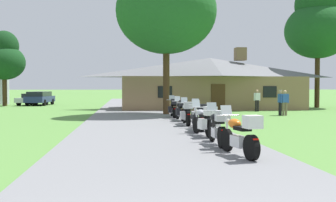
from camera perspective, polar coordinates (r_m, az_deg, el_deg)
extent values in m
plane|color=#56893D|center=(23.34, -3.56, -2.56)|extent=(500.00, 500.00, 0.00)
cube|color=slate|center=(21.35, -3.32, -2.91)|extent=(6.40, 80.00, 0.06)
cylinder|color=black|center=(11.23, 8.55, -5.61)|extent=(0.22, 0.65, 0.64)
cylinder|color=black|center=(9.95, 12.00, -6.63)|extent=(0.26, 0.66, 0.64)
cube|color=silver|center=(10.56, 10.22, -5.79)|extent=(0.35, 0.60, 0.30)
ellipsoid|color=orange|center=(10.74, 9.63, -3.23)|extent=(0.38, 0.56, 0.26)
cube|color=black|center=(10.34, 10.72, -3.95)|extent=(0.36, 0.56, 0.10)
cylinder|color=silver|center=(11.13, 8.66, -2.07)|extent=(0.66, 0.14, 0.03)
cylinder|color=silver|center=(11.19, 8.56, -3.79)|extent=(0.10, 0.24, 0.73)
cube|color=#B2BCC6|center=(11.21, 8.45, -1.32)|extent=(0.33, 0.16, 0.27)
sphere|color=silver|center=(11.14, 8.65, -2.78)|extent=(0.11, 0.11, 0.11)
cube|color=silver|center=(9.83, 12.17, -2.98)|extent=(0.46, 0.42, 0.32)
cube|color=red|center=(9.73, 12.62, -5.50)|extent=(0.14, 0.05, 0.06)
cylinder|color=silver|center=(10.31, 11.85, -6.88)|extent=(0.16, 0.55, 0.07)
cylinder|color=black|center=(13.21, 6.39, -4.45)|extent=(0.12, 0.64, 0.64)
cylinder|color=black|center=(11.82, 7.83, -5.23)|extent=(0.16, 0.64, 0.64)
cube|color=silver|center=(12.49, 7.09, -4.56)|extent=(0.27, 0.56, 0.30)
ellipsoid|color=black|center=(12.70, 6.84, -2.41)|extent=(0.31, 0.52, 0.26)
cube|color=black|center=(12.26, 7.30, -2.99)|extent=(0.29, 0.52, 0.10)
cylinder|color=silver|center=(13.11, 6.44, -1.43)|extent=(0.66, 0.04, 0.03)
cylinder|color=silver|center=(13.18, 6.39, -2.90)|extent=(0.06, 0.24, 0.73)
cube|color=#B2BCC6|center=(13.20, 6.35, -0.80)|extent=(0.32, 0.11, 0.27)
sphere|color=silver|center=(13.12, 6.43, -2.04)|extent=(0.11, 0.11, 0.11)
cube|color=#B7B7BC|center=(11.71, 7.91, -2.15)|extent=(0.40, 0.36, 0.32)
cube|color=red|center=(11.58, 8.09, -4.27)|extent=(0.14, 0.03, 0.06)
cylinder|color=silver|center=(12.17, 8.13, -5.49)|extent=(0.08, 0.55, 0.07)
cylinder|color=black|center=(15.49, 4.14, -3.49)|extent=(0.21, 0.65, 0.64)
cylinder|color=black|center=(14.14, 6.09, -4.02)|extent=(0.25, 0.66, 0.64)
cube|color=silver|center=(14.79, 5.10, -3.52)|extent=(0.35, 0.59, 0.30)
ellipsoid|color=#B2B5BC|center=(15.00, 4.75, -1.72)|extent=(0.38, 0.56, 0.26)
cube|color=black|center=(14.57, 5.37, -2.18)|extent=(0.36, 0.56, 0.10)
cylinder|color=silver|center=(15.40, 4.19, -0.91)|extent=(0.66, 0.14, 0.03)
cylinder|color=silver|center=(15.46, 4.14, -2.16)|extent=(0.10, 0.24, 0.73)
cube|color=#B2BCC6|center=(15.49, 4.07, -0.37)|extent=(0.33, 0.16, 0.27)
sphere|color=silver|center=(15.41, 4.19, -1.43)|extent=(0.11, 0.11, 0.11)
cube|color=silver|center=(14.05, 6.17, -1.45)|extent=(0.45, 0.42, 0.32)
cube|color=red|center=(13.92, 6.42, -3.20)|extent=(0.14, 0.05, 0.06)
cylinder|color=silver|center=(14.50, 6.14, -4.27)|extent=(0.16, 0.55, 0.07)
cube|color=silver|center=(14.08, 5.03, -3.31)|extent=(0.26, 0.43, 0.36)
cube|color=silver|center=(14.27, 6.99, -3.25)|extent=(0.26, 0.43, 0.36)
cylinder|color=black|center=(17.48, 4.03, -2.86)|extent=(0.12, 0.64, 0.64)
cylinder|color=black|center=(16.07, 4.88, -3.29)|extent=(0.16, 0.64, 0.64)
cube|color=silver|center=(16.75, 4.45, -2.87)|extent=(0.27, 0.56, 0.30)
ellipsoid|color=silver|center=(16.97, 4.30, -1.28)|extent=(0.31, 0.52, 0.26)
cube|color=black|center=(16.53, 4.57, -1.68)|extent=(0.29, 0.52, 0.10)
cylinder|color=silver|center=(17.40, 4.06, -0.57)|extent=(0.66, 0.04, 0.03)
cylinder|color=silver|center=(17.45, 4.04, -1.68)|extent=(0.06, 0.24, 0.73)
cube|color=#B2BCC6|center=(17.49, 4.01, -0.10)|extent=(0.32, 0.11, 0.27)
sphere|color=silver|center=(17.40, 4.06, -1.03)|extent=(0.11, 0.11, 0.11)
cube|color=black|center=(15.97, 4.92, -1.02)|extent=(0.40, 0.37, 0.32)
cube|color=red|center=(15.83, 5.02, -2.56)|extent=(0.14, 0.03, 0.06)
cylinder|color=silver|center=(16.42, 5.16, -3.53)|extent=(0.08, 0.55, 0.07)
cube|color=black|center=(16.06, 3.93, -2.65)|extent=(0.21, 0.40, 0.36)
cube|color=black|center=(16.15, 5.76, -2.63)|extent=(0.21, 0.40, 0.36)
cylinder|color=black|center=(19.69, 2.38, -2.30)|extent=(0.12, 0.64, 0.64)
cylinder|color=black|center=(18.26, 2.95, -2.64)|extent=(0.17, 0.64, 0.64)
cube|color=silver|center=(18.95, 2.66, -2.29)|extent=(0.27, 0.57, 0.30)
ellipsoid|color=#B2B5BC|center=(19.18, 2.56, -0.89)|extent=(0.31, 0.53, 0.26)
cube|color=black|center=(18.73, 2.75, -1.24)|extent=(0.29, 0.53, 0.10)
cylinder|color=silver|center=(19.61, 2.40, -0.27)|extent=(0.66, 0.05, 0.03)
cylinder|color=silver|center=(19.66, 2.38, -1.26)|extent=(0.06, 0.24, 0.73)
cube|color=#B2BCC6|center=(19.70, 2.36, 0.15)|extent=(0.32, 0.12, 0.27)
sphere|color=silver|center=(19.61, 2.40, -0.68)|extent=(0.11, 0.11, 0.11)
cube|color=#B7B7BC|center=(18.17, 2.98, -0.64)|extent=(0.41, 0.37, 0.32)
cube|color=red|center=(18.03, 3.05, -1.99)|extent=(0.14, 0.03, 0.06)
cylinder|color=silver|center=(18.61, 3.25, -2.87)|extent=(0.08, 0.55, 0.07)
cube|color=#B7B7BC|center=(18.27, 2.13, -2.07)|extent=(0.21, 0.40, 0.36)
cube|color=#B7B7BC|center=(18.34, 3.74, -2.06)|extent=(0.21, 0.40, 0.36)
cylinder|color=black|center=(22.14, 1.38, -1.82)|extent=(0.16, 0.65, 0.64)
cylinder|color=black|center=(20.74, 2.21, -2.08)|extent=(0.20, 0.65, 0.64)
cube|color=silver|center=(21.42, 1.79, -1.79)|extent=(0.30, 0.58, 0.30)
ellipsoid|color=black|center=(21.64, 1.65, -0.55)|extent=(0.34, 0.54, 0.26)
cube|color=black|center=(21.20, 1.91, -0.85)|extent=(0.32, 0.54, 0.10)
cylinder|color=silver|center=(22.07, 1.41, -0.01)|extent=(0.66, 0.08, 0.03)
cylinder|color=silver|center=(22.12, 1.39, -0.89)|extent=(0.08, 0.24, 0.73)
cube|color=#B2BCC6|center=(22.16, 1.35, 0.36)|extent=(0.33, 0.13, 0.27)
sphere|color=silver|center=(22.07, 1.41, -0.37)|extent=(0.11, 0.11, 0.11)
cube|color=black|center=(20.65, 2.24, -0.32)|extent=(0.43, 0.39, 0.32)
cube|color=red|center=(20.51, 2.34, -1.50)|extent=(0.14, 0.04, 0.06)
cylinder|color=silver|center=(21.09, 2.38, -2.28)|extent=(0.11, 0.55, 0.07)
cube|color=black|center=(20.72, 1.47, -1.58)|extent=(0.23, 0.41, 0.36)
cube|color=black|center=(20.83, 2.87, -1.57)|extent=(0.23, 0.41, 0.36)
cylinder|color=black|center=(24.36, 0.56, -1.46)|extent=(0.12, 0.64, 0.64)
cylinder|color=black|center=(22.94, 0.93, -1.68)|extent=(0.16, 0.64, 0.64)
cube|color=silver|center=(23.63, 0.74, -1.43)|extent=(0.27, 0.56, 0.30)
ellipsoid|color=gold|center=(23.86, 0.68, -0.31)|extent=(0.31, 0.52, 0.26)
cube|color=black|center=(23.41, 0.80, -0.58)|extent=(0.29, 0.52, 0.10)
cylinder|color=silver|center=(24.29, 0.57, 0.18)|extent=(0.66, 0.04, 0.03)
cylinder|color=silver|center=(24.34, 0.56, -0.62)|extent=(0.06, 0.24, 0.73)
cube|color=#B2BCC6|center=(24.39, 0.54, 0.52)|extent=(0.32, 0.11, 0.27)
sphere|color=silver|center=(24.30, 0.57, -0.15)|extent=(0.11, 0.11, 0.11)
cube|color=black|center=(22.85, 0.95, -0.09)|extent=(0.40, 0.36, 0.32)
cube|color=red|center=(22.70, 1.00, -1.15)|extent=(0.14, 0.03, 0.06)
cylinder|color=silver|center=(23.28, 1.19, -1.88)|extent=(0.08, 0.55, 0.07)
cube|color=black|center=(22.95, 0.27, -1.23)|extent=(0.20, 0.40, 0.36)
cube|color=black|center=(23.00, 1.56, -1.22)|extent=(0.20, 0.40, 0.36)
cube|color=#896B4C|center=(33.86, 6.06, 1.16)|extent=(14.88, 6.19, 2.71)
pyramid|color=slate|center=(33.89, 6.07, 4.84)|extent=(15.77, 6.56, 1.65)
cube|color=brown|center=(34.63, 10.44, 6.71)|extent=(0.90, 0.90, 1.10)
cube|color=#472D19|center=(30.82, 7.28, 0.50)|extent=(1.10, 0.08, 2.10)
cube|color=black|center=(30.11, -0.45, 1.32)|extent=(1.10, 0.06, 0.90)
cube|color=black|center=(32.03, 14.56, 1.30)|extent=(1.10, 0.06, 0.90)
cylinder|color=black|center=(30.70, 12.63, -0.69)|extent=(0.14, 0.14, 0.86)
cylinder|color=black|center=(30.79, 12.92, -0.69)|extent=(0.14, 0.14, 0.86)
cube|color=silver|center=(30.72, 12.79, 0.63)|extent=(0.39, 0.28, 0.56)
cylinder|color=silver|center=(30.61, 12.41, 0.59)|extent=(0.09, 0.09, 0.58)
cylinder|color=silver|center=(30.83, 13.16, 0.60)|extent=(0.09, 0.09, 0.58)
sphere|color=tan|center=(30.71, 12.79, 1.42)|extent=(0.21, 0.21, 0.21)
cylinder|color=black|center=(26.96, 15.88, -1.10)|extent=(0.14, 0.14, 0.86)
cylinder|color=black|center=(26.79, 16.03, -1.12)|extent=(0.14, 0.14, 0.86)
cube|color=#2D56AD|center=(26.84, 15.97, 0.41)|extent=(0.23, 0.36, 0.56)
cylinder|color=#2D56AD|center=(27.06, 15.78, 0.38)|extent=(0.09, 0.09, 0.58)
cylinder|color=#2D56AD|center=(26.63, 16.16, 0.35)|extent=(0.09, 0.09, 0.58)
sphere|color=tan|center=(26.84, 15.97, 1.30)|extent=(0.21, 0.21, 0.21)
cylinder|color=#B2AD99|center=(26.83, 15.98, 1.52)|extent=(0.22, 0.22, 0.05)
cylinder|color=#75664C|center=(26.86, 16.75, -1.12)|extent=(0.14, 0.14, 0.86)
cylinder|color=#75664C|center=(26.79, 16.39, -1.12)|extent=(0.14, 0.14, 0.86)
cube|color=#2D56AD|center=(26.80, 16.59, 0.40)|extent=(0.36, 0.23, 0.56)
cylinder|color=#2D56AD|center=(26.88, 17.04, 0.36)|extent=(0.09, 0.09, 0.58)
cylinder|color=#2D56AD|center=(26.71, 16.13, 0.35)|extent=(0.09, 0.09, 0.58)
sphere|color=tan|center=(26.79, 16.59, 1.30)|extent=(0.21, 0.21, 0.21)
cylinder|color=#422D19|center=(38.20, 20.82, 3.11)|extent=(0.44, 0.44, 5.34)
ellipsoid|color=#194C1E|center=(38.53, 20.90, 9.50)|extent=(5.89, 5.89, 5.01)
ellipsoid|color=#16441B|center=(38.91, 20.95, 12.94)|extent=(4.12, 4.12, 4.42)
cylinder|color=#422D19|center=(26.26, -0.26, 3.50)|extent=(0.44, 0.44, 5.07)
ellipsoid|color=#1E5623|center=(26.73, -0.26, 12.91)|extent=(6.68, 6.68, 5.68)
cylinder|color=#422D19|center=(41.79, -22.61, 1.50)|extent=(0.44, 0.44, 3.17)
ellipsoid|color=#143D19|center=(41.86, -22.66, 5.18)|extent=(4.01, 4.01, 3.40)
ellipsoid|color=#123716|center=(41.98, -22.69, 7.36)|extent=(2.80, 2.80, 3.00)
cube|color=navy|center=(42.41, -18.05, 0.26)|extent=(2.26, 4.75, 0.60)
cube|color=black|center=(42.20, -18.14, 0.98)|extent=(1.91, 3.36, 0.48)
cylinder|color=black|center=(44.03, -18.55, -0.08)|extent=(0.28, 0.66, 0.64)
cylinder|color=black|center=(43.54, -16.43, -0.08)|extent=(0.28, 0.66, 0.64)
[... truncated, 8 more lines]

